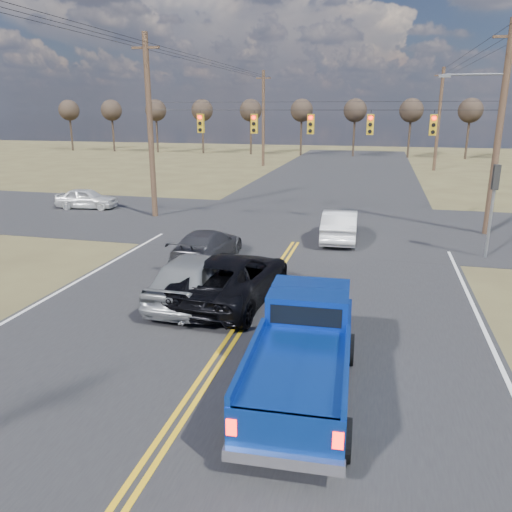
% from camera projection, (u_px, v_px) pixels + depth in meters
% --- Properties ---
extents(ground, '(160.00, 160.00, 0.00)m').
position_uv_depth(ground, '(185.00, 410.00, 10.41)').
color(ground, brown).
rests_on(ground, ground).
extents(road_main, '(14.00, 120.00, 0.02)m').
position_uv_depth(road_main, '(279.00, 268.00, 19.72)').
color(road_main, '#28282B').
rests_on(road_main, ground).
extents(road_cross, '(120.00, 12.00, 0.02)m').
position_uv_depth(road_cross, '(308.00, 225.00, 27.17)').
color(road_cross, '#28282B').
rests_on(road_cross, ground).
extents(signal_gantry, '(19.60, 4.83, 10.00)m').
position_uv_depth(signal_gantry, '(320.00, 129.00, 25.43)').
color(signal_gantry, '#473323').
rests_on(signal_gantry, ground).
extents(utility_poles, '(19.60, 58.32, 10.00)m').
position_uv_depth(utility_poles, '(308.00, 126.00, 24.76)').
color(utility_poles, '#473323').
rests_on(utility_poles, ground).
extents(treeline, '(87.00, 117.80, 7.40)m').
position_uv_depth(treeline, '(329.00, 114.00, 33.91)').
color(treeline, '#33261C').
rests_on(treeline, ground).
extents(pickup_truck, '(2.37, 5.53, 2.05)m').
position_uv_depth(pickup_truck, '(303.00, 354.00, 10.71)').
color(pickup_truck, black).
rests_on(pickup_truck, ground).
extents(silver_suv, '(2.08, 4.92, 1.66)m').
position_uv_depth(silver_suv, '(196.00, 277.00, 16.14)').
color(silver_suv, gray).
rests_on(silver_suv, ground).
extents(black_suv, '(3.06, 5.82, 1.56)m').
position_uv_depth(black_suv, '(232.00, 278.00, 16.18)').
color(black_suv, black).
rests_on(black_suv, ground).
extents(white_car_queue, '(1.75, 4.59, 1.49)m').
position_uv_depth(white_car_queue, '(340.00, 225.00, 23.70)').
color(white_car_queue, silver).
rests_on(white_car_queue, ground).
extents(dgrey_car_queue, '(2.03, 4.62, 1.32)m').
position_uv_depth(dgrey_car_queue, '(207.00, 246.00, 20.45)').
color(dgrey_car_queue, '#39393E').
rests_on(dgrey_car_queue, ground).
extents(cross_car_west, '(1.96, 3.93, 1.29)m').
position_uv_depth(cross_car_west, '(86.00, 198.00, 31.38)').
color(cross_car_west, silver).
rests_on(cross_car_west, ground).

